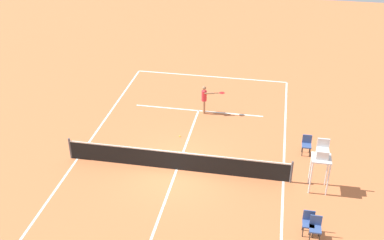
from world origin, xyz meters
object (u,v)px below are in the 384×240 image
courtside_chair_near (308,222)px  courtside_chair_far (315,227)px  player_serving (205,97)px  courtside_chair_mid (307,144)px  tennis_ball (180,136)px  umpire_chair (322,157)px

courtside_chair_near → courtside_chair_far: (-0.25, 0.23, 0.00)m
courtside_chair_far → player_serving: bearing=-57.7°
courtside_chair_near → courtside_chair_mid: bearing=-90.5°
player_serving → courtside_chair_near: 10.14m
courtside_chair_far → courtside_chair_mid: bearing=-88.0°
tennis_ball → courtside_chair_near: (-6.17, 5.86, 0.50)m
tennis_ball → umpire_chair: bearing=155.4°
courtside_chair_near → courtside_chair_far: bearing=137.1°
umpire_chair → courtside_chair_far: 3.24m
player_serving → courtside_chair_mid: player_serving is taller
tennis_ball → courtside_chair_far: courtside_chair_far is taller
courtside_chair_mid → courtside_chair_near: bearing=89.5°
umpire_chair → player_serving: bearing=-44.9°
courtside_chair_near → courtside_chair_mid: (-0.05, -5.51, 0.00)m
player_serving → umpire_chair: bearing=29.6°
player_serving → courtside_chair_near: bearing=16.3°
umpire_chair → courtside_chair_near: 3.06m
courtside_chair_near → courtside_chair_far: same height
tennis_ball → courtside_chair_far: bearing=136.5°
tennis_ball → umpire_chair: (-6.64, 3.04, 1.57)m
courtside_chair_mid → player_serving: bearing=-30.0°
tennis_ball → player_serving: bearing=-106.8°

